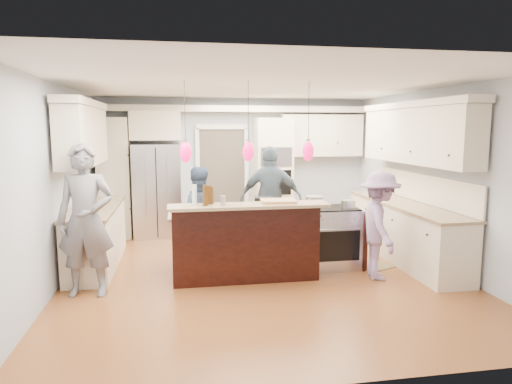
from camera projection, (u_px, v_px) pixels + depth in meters
ground_plane at (260, 273)px, 6.67m from camera, size 6.00×6.00×0.00m
room_shell at (260, 148)px, 6.42m from camera, size 5.54×6.04×2.72m
refrigerator at (157, 190)px, 8.86m from camera, size 0.90×0.70×1.80m
oven_column at (273, 175)px, 9.24m from camera, size 0.72×0.69×2.30m
back_upper_cabinets at (198, 150)px, 9.01m from camera, size 5.30×0.61×2.54m
right_counter_run at (408, 195)px, 7.23m from camera, size 0.64×3.10×2.51m
left_cabinets at (92, 198)px, 6.89m from camera, size 0.64×2.30×2.51m
kitchen_island at (242, 240)px, 6.63m from camera, size 2.10×1.46×1.12m
island_range at (333, 237)px, 6.95m from camera, size 0.82×0.71×0.92m
pendant_lights at (248, 151)px, 5.88m from camera, size 1.75×0.15×1.03m
person_bar_end at (86, 220)px, 5.68m from camera, size 0.74×0.53×1.92m
person_far_left at (198, 213)px, 7.33m from camera, size 0.74×0.58×1.49m
person_far_right at (271, 199)px, 7.78m from camera, size 1.13×0.65×1.80m
person_range_side at (379, 225)px, 6.35m from camera, size 0.72×1.06×1.52m
floor_rug at (363, 263)px, 7.15m from camera, size 0.87×1.01×0.01m
water_bottle at (194, 195)px, 5.86m from camera, size 0.07×0.07×0.26m
beer_bottle_a at (209, 195)px, 5.94m from camera, size 0.07×0.07×0.24m
beer_bottle_b at (205, 195)px, 5.80m from camera, size 0.07×0.07×0.27m
beer_bottle_c at (211, 195)px, 5.95m from camera, size 0.07×0.07×0.22m
drink_can at (223, 201)px, 5.82m from camera, size 0.08×0.08×0.13m
cutting_board at (278, 201)px, 6.09m from camera, size 0.48×0.36×0.04m
pot_large at (314, 201)px, 6.95m from camera, size 0.27×0.27×0.16m
pot_small at (348, 204)px, 6.86m from camera, size 0.22×0.22×0.11m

